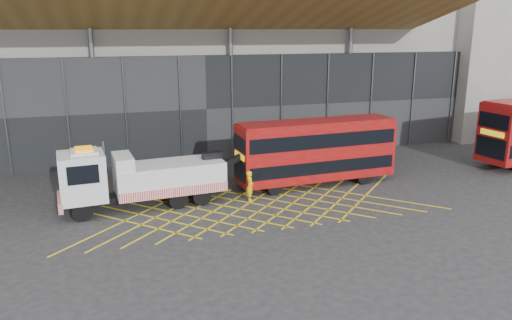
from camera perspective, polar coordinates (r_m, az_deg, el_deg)
name	(u,v)px	position (r m, az deg, el deg)	size (l,w,h in m)	color
ground_plane	(213,212)	(28.28, -4.98, -5.91)	(120.00, 120.00, 0.00)	#262628
road_markings	(254,207)	(28.82, -0.29, -5.43)	(21.56, 7.16, 0.01)	yellow
construction_building	(188,40)	(44.90, -7.76, 13.44)	(55.00, 23.97, 18.00)	gray
east_building	(495,28)	(56.07, 25.64, 13.47)	(15.00, 12.00, 20.00)	gray
recovery_truck	(138,178)	(29.15, -13.34, -1.98)	(10.96, 3.37, 3.80)	black
bus_towed	(316,149)	(32.56, 6.88, 1.20)	(10.62, 3.09, 4.27)	maroon
worker	(250,186)	(29.57, -0.69, -3.00)	(0.68, 0.44, 1.86)	yellow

